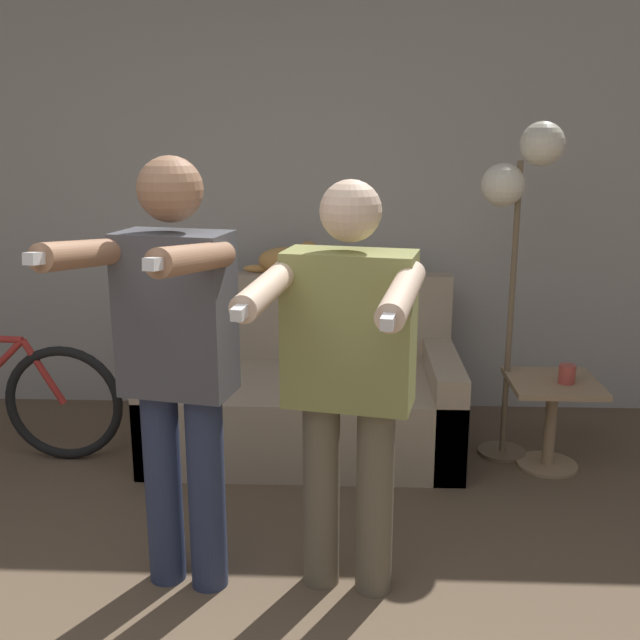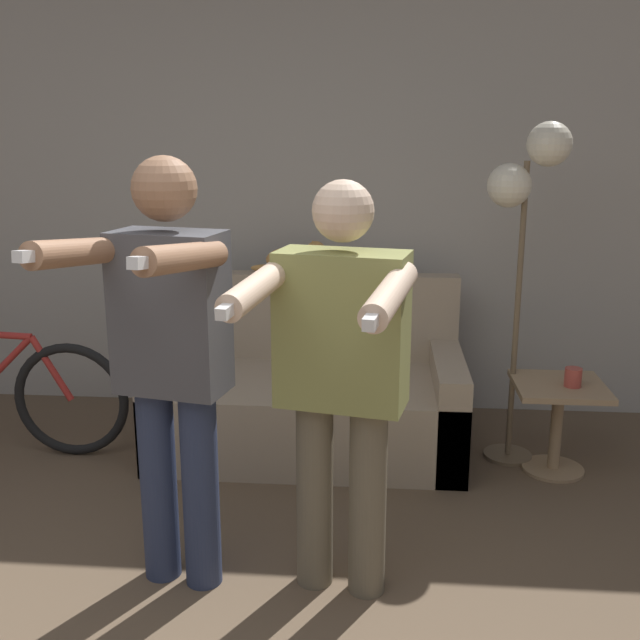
% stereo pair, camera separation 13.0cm
% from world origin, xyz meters
% --- Properties ---
extents(wall_back, '(10.00, 0.05, 2.60)m').
position_xyz_m(wall_back, '(0.00, 3.02, 1.30)').
color(wall_back, '#B7B2A8').
rests_on(wall_back, ground_plane).
extents(couch, '(1.66, 0.91, 0.91)m').
position_xyz_m(couch, '(0.30, 2.36, 0.28)').
color(couch, tan).
rests_on(couch, ground_plane).
extents(person_left, '(0.56, 0.74, 1.63)m').
position_xyz_m(person_left, '(-0.07, 1.01, 0.94)').
color(person_left, '#2D3856').
rests_on(person_left, ground_plane).
extents(person_right, '(0.62, 0.75, 1.56)m').
position_xyz_m(person_right, '(0.55, 1.01, 0.90)').
color(person_right, '#6B604C').
rests_on(person_right, ground_plane).
extents(cat, '(0.44, 0.14, 0.19)m').
position_xyz_m(cat, '(0.20, 2.69, 1.00)').
color(cat, tan).
rests_on(cat, couch).
extents(floor_lamp, '(0.40, 0.26, 1.76)m').
position_xyz_m(floor_lamp, '(1.39, 2.28, 1.42)').
color(floor_lamp, '#756047').
rests_on(floor_lamp, ground_plane).
extents(side_table, '(0.45, 0.45, 0.47)m').
position_xyz_m(side_table, '(1.59, 2.13, 0.34)').
color(side_table, '#A38460').
rests_on(side_table, ground_plane).
extents(cup, '(0.08, 0.08, 0.10)m').
position_xyz_m(cup, '(1.65, 2.09, 0.52)').
color(cup, '#B7473D').
rests_on(cup, side_table).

